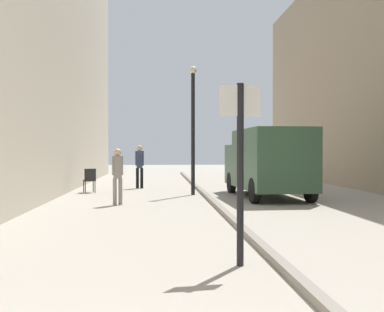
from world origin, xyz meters
The scene contains 8 objects.
ground_plane centered at (0.00, 12.00, 0.00)m, with size 80.00×80.00×0.00m, color #A8A093.
kerb_strip centered at (1.58, 12.00, 0.06)m, with size 0.16×40.00×0.12m, color gray.
pedestrian_main_foreground centered at (-1.33, 12.98, 0.99)m, with size 0.33×0.24×1.71m.
pedestrian_mid_block centered at (-0.91, 19.12, 1.08)m, with size 0.37×0.24×1.87m.
delivery_van centered at (3.71, 14.90, 1.27)m, with size 2.23×5.25×2.37m.
street_sign_post centered at (1.04, 5.43, 1.55)m, with size 0.60×0.11×2.60m.
lamp_post centered at (1.18, 16.01, 2.72)m, with size 0.28×0.28×4.76m.
cafe_chair_near_window centered at (-2.77, 17.18, 0.55)m, with size 0.56×0.56×0.94m.
Camera 1 is at (-0.13, -1.09, 1.64)m, focal length 43.42 mm.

